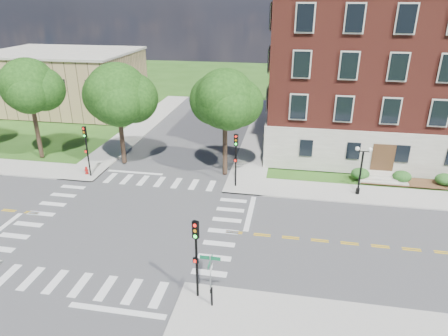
% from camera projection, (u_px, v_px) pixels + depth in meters
% --- Properties ---
extents(ground, '(160.00, 160.00, 0.00)m').
position_uv_depth(ground, '(129.00, 222.00, 29.86)').
color(ground, '#274F16').
rests_on(ground, ground).
extents(road_ew, '(90.00, 12.00, 0.01)m').
position_uv_depth(road_ew, '(129.00, 222.00, 29.86)').
color(road_ew, '#3D3D3F').
rests_on(road_ew, ground).
extents(road_ns, '(12.00, 90.00, 0.01)m').
position_uv_depth(road_ns, '(129.00, 222.00, 29.86)').
color(road_ns, '#3D3D3F').
rests_on(road_ns, ground).
extents(sidewalk_ne, '(34.00, 34.00, 0.12)m').
position_uv_depth(sidewalk_ne, '(327.00, 159.00, 41.25)').
color(sidewalk_ne, '#9E9B93').
rests_on(sidewalk_ne, ground).
extents(sidewalk_nw, '(34.00, 34.00, 0.12)m').
position_uv_depth(sidewalk_nw, '(55.00, 142.00, 46.24)').
color(sidewalk_nw, '#9E9B93').
rests_on(sidewalk_nw, ground).
extents(crosswalk_east, '(2.20, 10.20, 0.02)m').
position_uv_depth(crosswalk_east, '(223.00, 231.00, 28.69)').
color(crosswalk_east, silver).
rests_on(crosswalk_east, ground).
extents(stop_bar_east, '(0.40, 5.50, 0.00)m').
position_uv_depth(stop_bar_east, '(250.00, 213.00, 31.15)').
color(stop_bar_east, silver).
rests_on(stop_bar_east, ground).
extents(main_building, '(30.60, 22.40, 16.50)m').
position_uv_depth(main_building, '(414.00, 70.00, 42.58)').
color(main_building, '#9F998C').
rests_on(main_building, ground).
extents(secondary_building, '(20.40, 15.40, 8.30)m').
position_uv_depth(secondary_building, '(65.00, 80.00, 58.88)').
color(secondary_building, '#9D8656').
rests_on(secondary_building, ground).
extents(tree_b, '(5.36, 5.36, 10.14)m').
position_uv_depth(tree_b, '(29.00, 86.00, 38.87)').
color(tree_b, black).
rests_on(tree_b, ground).
extents(tree_c, '(5.99, 5.99, 9.92)m').
position_uv_depth(tree_c, '(117.00, 95.00, 37.67)').
color(tree_c, black).
rests_on(tree_c, ground).
extents(tree_d, '(5.35, 5.35, 9.86)m').
position_uv_depth(tree_d, '(225.00, 99.00, 34.96)').
color(tree_d, black).
rests_on(tree_d, ground).
extents(traffic_signal_se, '(0.38, 0.45, 4.80)m').
position_uv_depth(traffic_signal_se, '(196.00, 250.00, 21.14)').
color(traffic_signal_se, black).
rests_on(traffic_signal_se, ground).
extents(traffic_signal_ne, '(0.37, 0.43, 4.80)m').
position_uv_depth(traffic_signal_ne, '(236.00, 153.00, 34.17)').
color(traffic_signal_ne, black).
rests_on(traffic_signal_ne, ground).
extents(traffic_signal_nw, '(0.37, 0.43, 4.80)m').
position_uv_depth(traffic_signal_nw, '(86.00, 145.00, 36.16)').
color(traffic_signal_nw, black).
rests_on(traffic_signal_nw, ground).
extents(twin_lamp_west, '(1.36, 0.36, 4.23)m').
position_uv_depth(twin_lamp_west, '(361.00, 168.00, 33.00)').
color(twin_lamp_west, black).
rests_on(twin_lamp_west, ground).
extents(street_sign_pole, '(1.10, 1.10, 3.10)m').
position_uv_depth(street_sign_pole, '(210.00, 271.00, 20.91)').
color(street_sign_pole, gray).
rests_on(street_sign_pole, ground).
extents(push_button_post, '(0.14, 0.21, 1.20)m').
position_uv_depth(push_button_post, '(212.00, 296.00, 21.36)').
color(push_button_post, black).
rests_on(push_button_post, ground).
extents(fire_hydrant, '(0.35, 0.35, 0.75)m').
position_uv_depth(fire_hydrant, '(86.00, 171.00, 37.61)').
color(fire_hydrant, '#AC0F0D').
rests_on(fire_hydrant, ground).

